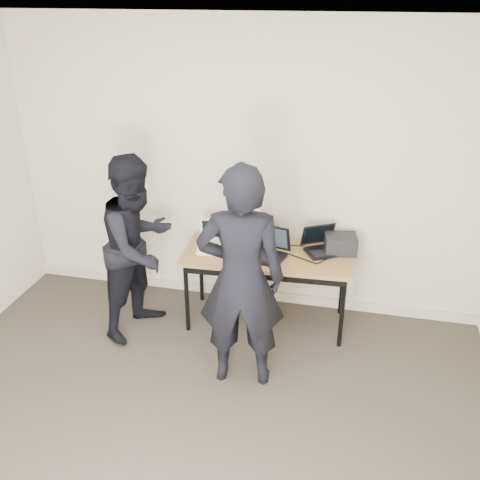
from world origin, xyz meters
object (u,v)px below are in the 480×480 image
(laptop_right, at_px, (322,246))
(leather_satchel, at_px, (253,229))
(desk, at_px, (267,260))
(person_typist, at_px, (241,279))
(laptop_center, at_px, (267,249))
(equipment_box, at_px, (341,244))
(person_observer, at_px, (139,246))
(laptop_beige, at_px, (215,243))

(laptop_right, bearing_deg, leather_satchel, 145.26)
(desk, distance_m, person_typist, 0.85)
(laptop_center, relative_size, equipment_box, 1.50)
(laptop_center, bearing_deg, leather_satchel, 139.89)
(equipment_box, bearing_deg, leather_satchel, 177.47)
(laptop_center, xyz_separation_m, person_typist, (-0.06, -0.78, 0.13))
(laptop_right, xyz_separation_m, person_observer, (-1.55, -0.48, 0.06))
(laptop_right, xyz_separation_m, person_typist, (-0.52, -0.98, 0.14))
(leather_satchel, bearing_deg, laptop_beige, -152.19)
(laptop_center, xyz_separation_m, person_observer, (-1.09, -0.28, 0.05))
(laptop_beige, height_order, equipment_box, laptop_beige)
(laptop_beige, relative_size, person_typist, 0.19)
(leather_satchel, distance_m, equipment_box, 0.81)
(leather_satchel, xyz_separation_m, equipment_box, (0.81, -0.04, -0.05))
(laptop_right, bearing_deg, laptop_center, 173.24)
(leather_satchel, relative_size, equipment_box, 1.37)
(person_typist, relative_size, person_observer, 1.10)
(laptop_right, xyz_separation_m, equipment_box, (0.17, 0.02, 0.03))
(laptop_center, bearing_deg, equipment_box, 33.31)
(desk, xyz_separation_m, leather_satchel, (-0.18, 0.23, 0.19))
(laptop_beige, bearing_deg, laptop_right, 1.99)
(laptop_beige, distance_m, person_observer, 0.69)
(desk, relative_size, person_typist, 0.84)
(desk, xyz_separation_m, equipment_box, (0.63, 0.19, 0.14))
(desk, relative_size, person_observer, 0.92)
(laptop_right, distance_m, leather_satchel, 0.65)
(laptop_beige, distance_m, leather_satchel, 0.38)
(person_observer, bearing_deg, person_typist, -96.95)
(laptop_beige, relative_size, laptop_right, 0.81)
(laptop_right, height_order, person_observer, person_observer)
(desk, distance_m, person_observer, 1.14)
(laptop_beige, relative_size, laptop_center, 0.82)
(person_typist, bearing_deg, laptop_center, -102.69)
(laptop_right, height_order, equipment_box, laptop_right)
(laptop_right, height_order, leather_satchel, leather_satchel)
(equipment_box, bearing_deg, person_typist, -124.54)
(laptop_beige, distance_m, person_typist, 0.94)
(desk, distance_m, laptop_right, 0.51)
(equipment_box, height_order, person_typist, person_typist)
(laptop_center, distance_m, person_typist, 0.80)
(leather_satchel, bearing_deg, desk, -57.74)
(desk, distance_m, laptop_beige, 0.50)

